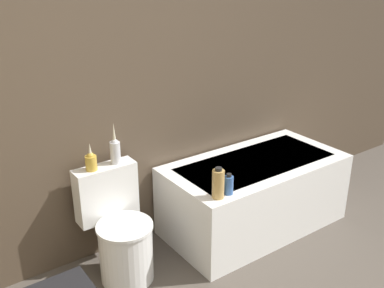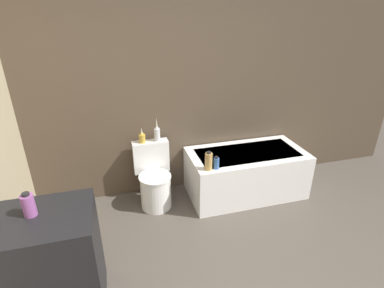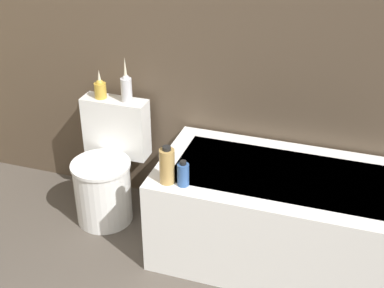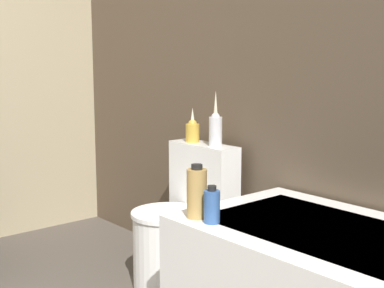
% 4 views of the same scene
% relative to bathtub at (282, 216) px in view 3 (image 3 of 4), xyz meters
% --- Properties ---
extents(wall_back_tiled, '(6.40, 0.06, 2.60)m').
position_rel_bathtub_xyz_m(wall_back_tiled, '(-0.79, 0.41, 1.02)').
color(wall_back_tiled, brown).
rests_on(wall_back_tiled, ground_plane).
extents(bathtub, '(1.41, 0.72, 0.56)m').
position_rel_bathtub_xyz_m(bathtub, '(0.00, 0.00, 0.00)').
color(bathtub, white).
rests_on(bathtub, ground).
extents(toilet, '(0.42, 0.50, 0.73)m').
position_rel_bathtub_xyz_m(toilet, '(-1.13, 0.08, 0.02)').
color(toilet, white).
rests_on(toilet, ground).
extents(vase_gold, '(0.07, 0.07, 0.18)m').
position_rel_bathtub_xyz_m(vase_gold, '(-1.22, 0.25, 0.51)').
color(vase_gold, gold).
rests_on(vase_gold, toilet).
extents(vase_silver, '(0.07, 0.07, 0.28)m').
position_rel_bathtub_xyz_m(vase_silver, '(-1.04, 0.25, 0.54)').
color(vase_silver, silver).
rests_on(vase_silver, toilet).
extents(shampoo_bottle_tall, '(0.08, 0.08, 0.21)m').
position_rel_bathtub_xyz_m(shampoo_bottle_tall, '(-0.58, -0.27, 0.38)').
color(shampoo_bottle_tall, tan).
rests_on(shampoo_bottle_tall, bathtub).
extents(shampoo_bottle_short, '(0.06, 0.06, 0.15)m').
position_rel_bathtub_xyz_m(shampoo_bottle_short, '(-0.50, -0.27, 0.34)').
color(shampoo_bottle_short, '#335999').
rests_on(shampoo_bottle_short, bathtub).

